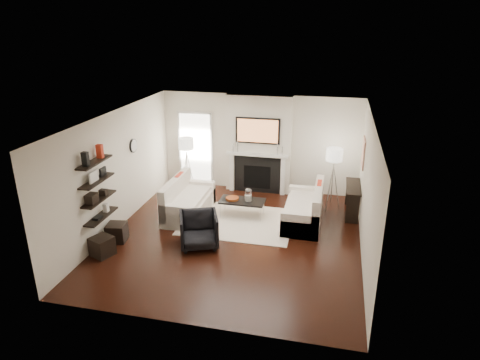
% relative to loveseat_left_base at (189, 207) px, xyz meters
% --- Properties ---
extents(room_envelope, '(6.00, 6.00, 6.00)m').
position_rel_loveseat_left_base_xyz_m(room_envelope, '(1.37, -0.90, 1.14)').
color(room_envelope, black).
rests_on(room_envelope, ground).
extents(chimney_breast, '(1.80, 0.25, 2.70)m').
position_rel_loveseat_left_base_xyz_m(chimney_breast, '(1.37, 1.97, 1.14)').
color(chimney_breast, silver).
rests_on(chimney_breast, floor).
extents(fireplace_surround, '(1.30, 0.02, 1.04)m').
position_rel_loveseat_left_base_xyz_m(fireplace_surround, '(1.37, 1.84, 0.31)').
color(fireplace_surround, black).
rests_on(fireplace_surround, floor).
extents(firebox, '(0.75, 0.02, 0.65)m').
position_rel_loveseat_left_base_xyz_m(firebox, '(1.37, 1.83, 0.24)').
color(firebox, black).
rests_on(firebox, floor).
extents(mantel_pilaster_l, '(0.12, 0.08, 1.10)m').
position_rel_loveseat_left_base_xyz_m(mantel_pilaster_l, '(0.65, 1.81, 0.34)').
color(mantel_pilaster_l, white).
rests_on(mantel_pilaster_l, floor).
extents(mantel_pilaster_r, '(0.12, 0.08, 1.10)m').
position_rel_loveseat_left_base_xyz_m(mantel_pilaster_r, '(2.09, 1.81, 0.34)').
color(mantel_pilaster_r, white).
rests_on(mantel_pilaster_r, floor).
extents(mantel_shelf, '(1.70, 0.18, 0.07)m').
position_rel_loveseat_left_base_xyz_m(mantel_shelf, '(1.37, 1.79, 0.91)').
color(mantel_shelf, white).
rests_on(mantel_shelf, chimney_breast).
extents(tv_body, '(1.20, 0.06, 0.70)m').
position_rel_loveseat_left_base_xyz_m(tv_body, '(1.37, 1.81, 1.57)').
color(tv_body, black).
rests_on(tv_body, chimney_breast).
extents(tv_screen, '(1.10, 0.00, 0.62)m').
position_rel_loveseat_left_base_xyz_m(tv_screen, '(1.37, 1.78, 1.57)').
color(tv_screen, '#BF723F').
rests_on(tv_screen, tv_body).
extents(candlestick_l_tall, '(0.04, 0.04, 0.30)m').
position_rel_loveseat_left_base_xyz_m(candlestick_l_tall, '(0.82, 1.80, 1.09)').
color(candlestick_l_tall, silver).
rests_on(candlestick_l_tall, mantel_shelf).
extents(candlestick_l_short, '(0.04, 0.04, 0.24)m').
position_rel_loveseat_left_base_xyz_m(candlestick_l_short, '(0.69, 1.80, 1.06)').
color(candlestick_l_short, silver).
rests_on(candlestick_l_short, mantel_shelf).
extents(candlestick_r_tall, '(0.04, 0.04, 0.30)m').
position_rel_loveseat_left_base_xyz_m(candlestick_r_tall, '(1.92, 1.80, 1.09)').
color(candlestick_r_tall, silver).
rests_on(candlestick_r_tall, mantel_shelf).
extents(candlestick_r_short, '(0.04, 0.04, 0.24)m').
position_rel_loveseat_left_base_xyz_m(candlestick_r_short, '(2.05, 1.80, 1.06)').
color(candlestick_r_short, silver).
rests_on(candlestick_r_short, mantel_shelf).
extents(hallway_panel, '(0.90, 0.02, 2.10)m').
position_rel_loveseat_left_base_xyz_m(hallway_panel, '(-0.48, 2.08, 0.84)').
color(hallway_panel, white).
rests_on(hallway_panel, floor).
extents(door_trim_l, '(0.06, 0.06, 2.16)m').
position_rel_loveseat_left_base_xyz_m(door_trim_l, '(-0.96, 2.06, 0.84)').
color(door_trim_l, white).
rests_on(door_trim_l, floor).
extents(door_trim_r, '(0.06, 0.06, 2.16)m').
position_rel_loveseat_left_base_xyz_m(door_trim_r, '(-0.00, 2.06, 0.84)').
color(door_trim_r, white).
rests_on(door_trim_r, floor).
extents(door_trim_top, '(1.02, 0.06, 0.06)m').
position_rel_loveseat_left_base_xyz_m(door_trim_top, '(-0.48, 2.06, 1.92)').
color(door_trim_top, white).
rests_on(door_trim_top, wall_back).
extents(rug, '(2.60, 2.00, 0.01)m').
position_rel_loveseat_left_base_xyz_m(rug, '(1.28, -0.12, -0.20)').
color(rug, beige).
rests_on(rug, floor).
extents(loveseat_left_base, '(0.85, 1.80, 0.42)m').
position_rel_loveseat_left_base_xyz_m(loveseat_left_base, '(0.00, 0.00, 0.00)').
color(loveseat_left_base, silver).
rests_on(loveseat_left_base, floor).
extents(loveseat_left_back, '(0.18, 1.80, 0.80)m').
position_rel_loveseat_left_base_xyz_m(loveseat_left_back, '(-0.33, 0.00, 0.32)').
color(loveseat_left_back, silver).
rests_on(loveseat_left_back, floor).
extents(loveseat_left_arm_n, '(0.85, 0.18, 0.60)m').
position_rel_loveseat_left_base_xyz_m(loveseat_left_arm_n, '(0.00, -0.81, 0.09)').
color(loveseat_left_arm_n, silver).
rests_on(loveseat_left_arm_n, floor).
extents(loveseat_left_arm_s, '(0.85, 0.18, 0.60)m').
position_rel_loveseat_left_base_xyz_m(loveseat_left_arm_s, '(0.00, 0.81, 0.09)').
color(loveseat_left_arm_s, silver).
rests_on(loveseat_left_arm_s, floor).
extents(loveseat_left_cushion, '(0.63, 1.44, 0.10)m').
position_rel_loveseat_left_base_xyz_m(loveseat_left_cushion, '(0.05, 0.00, 0.26)').
color(loveseat_left_cushion, silver).
rests_on(loveseat_left_cushion, loveseat_left_base).
extents(pillow_left_orange, '(0.10, 0.42, 0.42)m').
position_rel_loveseat_left_base_xyz_m(pillow_left_orange, '(-0.33, 0.30, 0.52)').
color(pillow_left_orange, red).
rests_on(pillow_left_orange, loveseat_left_cushion).
extents(pillow_left_charcoal, '(0.10, 0.40, 0.40)m').
position_rel_loveseat_left_base_xyz_m(pillow_left_charcoal, '(-0.33, -0.30, 0.51)').
color(pillow_left_charcoal, black).
rests_on(pillow_left_charcoal, loveseat_left_cushion).
extents(loveseat_right_base, '(0.85, 1.80, 0.42)m').
position_rel_loveseat_left_base_xyz_m(loveseat_right_base, '(2.79, 0.20, 0.00)').
color(loveseat_right_base, silver).
rests_on(loveseat_right_base, floor).
extents(loveseat_right_back, '(0.18, 1.80, 0.80)m').
position_rel_loveseat_left_base_xyz_m(loveseat_right_back, '(3.12, 0.20, 0.32)').
color(loveseat_right_back, silver).
rests_on(loveseat_right_back, floor).
extents(loveseat_right_arm_n, '(0.85, 0.18, 0.60)m').
position_rel_loveseat_left_base_xyz_m(loveseat_right_arm_n, '(2.79, -0.61, 0.09)').
color(loveseat_right_arm_n, silver).
rests_on(loveseat_right_arm_n, floor).
extents(loveseat_right_arm_s, '(0.85, 0.18, 0.60)m').
position_rel_loveseat_left_base_xyz_m(loveseat_right_arm_s, '(2.79, 1.01, 0.09)').
color(loveseat_right_arm_s, silver).
rests_on(loveseat_right_arm_s, floor).
extents(loveseat_right_cushion, '(0.63, 1.44, 0.10)m').
position_rel_loveseat_left_base_xyz_m(loveseat_right_cushion, '(2.74, 0.20, 0.26)').
color(loveseat_right_cushion, silver).
rests_on(loveseat_right_cushion, loveseat_right_base).
extents(pillow_right_orange, '(0.10, 0.42, 0.42)m').
position_rel_loveseat_left_base_xyz_m(pillow_right_orange, '(3.12, 0.50, 0.52)').
color(pillow_right_orange, red).
rests_on(pillow_right_orange, loveseat_right_cushion).
extents(pillow_right_charcoal, '(0.10, 0.40, 0.40)m').
position_rel_loveseat_left_base_xyz_m(pillow_right_charcoal, '(3.12, -0.10, 0.51)').
color(pillow_right_charcoal, black).
rests_on(pillow_right_charcoal, loveseat_right_cushion).
extents(coffee_table, '(1.10, 0.55, 0.04)m').
position_rel_loveseat_left_base_xyz_m(coffee_table, '(1.30, 0.22, 0.19)').
color(coffee_table, black).
rests_on(coffee_table, floor).
extents(coffee_leg_nw, '(0.02, 0.02, 0.38)m').
position_rel_loveseat_left_base_xyz_m(coffee_leg_nw, '(0.80, 0.00, -0.02)').
color(coffee_leg_nw, silver).
rests_on(coffee_leg_nw, floor).
extents(coffee_leg_ne, '(0.02, 0.02, 0.38)m').
position_rel_loveseat_left_base_xyz_m(coffee_leg_ne, '(1.80, 0.00, -0.02)').
color(coffee_leg_ne, silver).
rests_on(coffee_leg_ne, floor).
extents(coffee_leg_sw, '(0.02, 0.02, 0.38)m').
position_rel_loveseat_left_base_xyz_m(coffee_leg_sw, '(0.80, 0.44, -0.02)').
color(coffee_leg_sw, silver).
rests_on(coffee_leg_sw, floor).
extents(coffee_leg_se, '(0.02, 0.02, 0.38)m').
position_rel_loveseat_left_base_xyz_m(coffee_leg_se, '(1.80, 0.44, -0.02)').
color(coffee_leg_se, silver).
rests_on(coffee_leg_se, floor).
extents(hurricane_glass, '(0.17, 0.17, 0.30)m').
position_rel_loveseat_left_base_xyz_m(hurricane_glass, '(1.45, 0.22, 0.35)').
color(hurricane_glass, white).
rests_on(hurricane_glass, coffee_table).
extents(hurricane_candle, '(0.11, 0.11, 0.16)m').
position_rel_loveseat_left_base_xyz_m(hurricane_candle, '(1.45, 0.22, 0.29)').
color(hurricane_candle, white).
rests_on(hurricane_candle, coffee_table).
extents(copper_bowl, '(0.32, 0.32, 0.05)m').
position_rel_loveseat_left_base_xyz_m(copper_bowl, '(1.05, 0.22, 0.24)').
color(copper_bowl, '#A5481B').
rests_on(copper_bowl, coffee_table).
extents(armchair, '(1.00, 0.97, 0.81)m').
position_rel_loveseat_left_base_xyz_m(armchair, '(0.72, -1.42, 0.19)').
color(armchair, black).
rests_on(armchair, floor).
extents(lamp_left_post, '(0.02, 0.02, 1.20)m').
position_rel_loveseat_left_base_xyz_m(lamp_left_post, '(-0.48, 1.30, 0.39)').
color(lamp_left_post, silver).
rests_on(lamp_left_post, floor).
extents(lamp_left_shade, '(0.40, 0.40, 0.30)m').
position_rel_loveseat_left_base_xyz_m(lamp_left_shade, '(-0.48, 1.30, 1.24)').
color(lamp_left_shade, white).
rests_on(lamp_left_shade, lamp_left_post).
extents(lamp_left_leg_a, '(0.25, 0.02, 1.23)m').
position_rel_loveseat_left_base_xyz_m(lamp_left_leg_a, '(-0.37, 1.30, 0.39)').
color(lamp_left_leg_a, silver).
rests_on(lamp_left_leg_a, floor).
extents(lamp_left_leg_b, '(0.14, 0.22, 1.23)m').
position_rel_loveseat_left_base_xyz_m(lamp_left_leg_b, '(-0.54, 1.39, 0.39)').
color(lamp_left_leg_b, silver).
rests_on(lamp_left_leg_b, floor).
extents(lamp_left_leg_c, '(0.14, 0.22, 1.23)m').
position_rel_loveseat_left_base_xyz_m(lamp_left_leg_c, '(-0.54, 1.20, 0.39)').
color(lamp_left_leg_c, silver).
rests_on(lamp_left_leg_c, floor).
extents(lamp_right_post, '(0.02, 0.02, 1.20)m').
position_rel_loveseat_left_base_xyz_m(lamp_right_post, '(3.42, 1.17, 0.39)').
color(lamp_right_post, silver).
rests_on(lamp_right_post, floor).
extents(lamp_right_shade, '(0.40, 0.40, 0.30)m').
position_rel_loveseat_left_base_xyz_m(lamp_right_shade, '(3.42, 1.17, 1.24)').
color(lamp_right_shade, white).
rests_on(lamp_right_shade, lamp_right_post).
extents(lamp_right_leg_a, '(0.25, 0.02, 1.23)m').
position_rel_loveseat_left_base_xyz_m(lamp_right_leg_a, '(3.53, 1.17, 0.39)').
color(lamp_right_leg_a, silver).
rests_on(lamp_right_leg_a, floor).
extents(lamp_right_leg_b, '(0.14, 0.22, 1.23)m').
position_rel_loveseat_left_base_xyz_m(lamp_right_leg_b, '(3.36, 1.26, 0.39)').
color(lamp_right_leg_b, silver).
rests_on(lamp_right_leg_b, floor).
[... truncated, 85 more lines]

